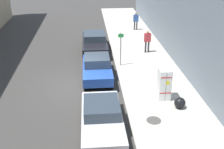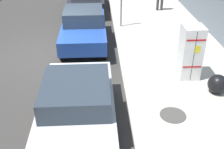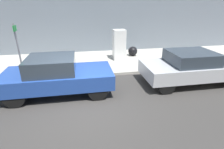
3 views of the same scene
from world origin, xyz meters
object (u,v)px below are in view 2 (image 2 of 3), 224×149
object	(u,v)px
parked_hatchback_blue	(84,27)
trash_bag	(218,84)
discarded_refrigerator	(190,52)
parked_sedan_silver	(77,110)

from	to	relation	value
parked_hatchback_blue	trash_bag	bearing A→B (deg)	134.45
trash_bag	parked_hatchback_blue	bearing A→B (deg)	-45.55
parked_hatchback_blue	discarded_refrigerator	bearing A→B (deg)	137.98
trash_bag	parked_sedan_silver	world-z (taller)	parked_sedan_silver
discarded_refrigerator	parked_hatchback_blue	bearing A→B (deg)	-42.02
discarded_refrigerator	trash_bag	xyz separation A→B (m)	(-0.59, 1.02, -0.57)
parked_sedan_silver	discarded_refrigerator	bearing A→B (deg)	-144.52
parked_hatchback_blue	parked_sedan_silver	bearing A→B (deg)	90.00
discarded_refrigerator	parked_sedan_silver	world-z (taller)	discarded_refrigerator
trash_bag	discarded_refrigerator	bearing A→B (deg)	-59.72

